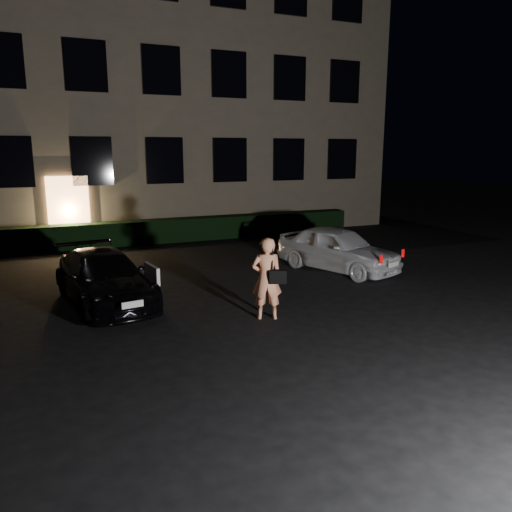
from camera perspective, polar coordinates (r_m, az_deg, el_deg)
name	(u,v)px	position (r m, az deg, el deg)	size (l,w,h in m)	color
ground	(305,333)	(9.59, 5.65, -8.76)	(80.00, 80.00, 0.00)	black
building	(140,89)	(23.37, -13.08, 18.14)	(20.00, 8.11, 12.00)	#6E634E
hedge	(170,230)	(19.07, -9.79, 2.90)	(15.00, 0.70, 0.85)	black
sedan	(104,278)	(11.76, -16.98, -2.37)	(2.15, 4.17, 1.16)	black
hatch	(337,249)	(14.43, 9.30, 0.83)	(2.68, 4.00, 1.26)	white
man	(267,278)	(10.10, 1.27, -2.56)	(0.72, 0.61, 1.69)	#FFA072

